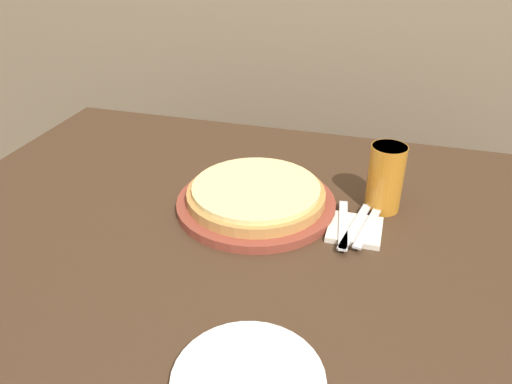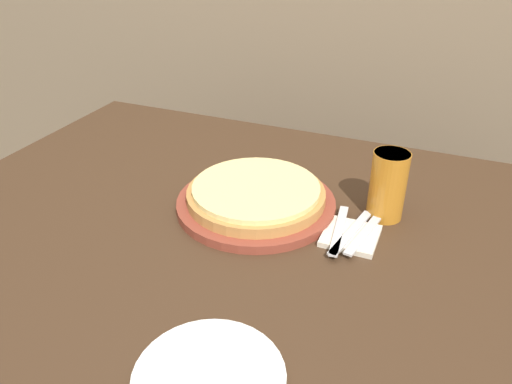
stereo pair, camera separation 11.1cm
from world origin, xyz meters
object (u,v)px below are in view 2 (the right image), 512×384
Objects in this scene: beer_glass at (388,183)px; pizza_on_board at (256,198)px; dinner_plate at (209,379)px; dinner_knife at (351,232)px; spoon at (363,235)px; fork at (339,230)px.

pizza_on_board is at bearing -164.57° from beer_glass.
dinner_knife is (0.10, 0.43, 0.01)m from dinner_plate.
pizza_on_board is at bearing 171.50° from spoon.
fork is 0.05m from spoon.
pizza_on_board is 0.23m from dinner_knife.
beer_glass reaches higher than pizza_on_board.
spoon is at bearing -0.00° from dinner_knife.
dinner_plate is at bearing -75.31° from pizza_on_board.
dinner_knife is 0.02m from spoon.
beer_glass is at bearing 67.33° from dinner_knife.
fork is 1.00× the size of dinner_knife.
spoon is (-0.02, -0.11, -0.07)m from beer_glass.
pizza_on_board is 0.48m from dinner_plate.
beer_glass reaches higher than spoon.
dinner_plate is 1.20× the size of dinner_knife.
pizza_on_board is 0.20m from fork.
beer_glass is at bearing 78.91° from spoon.
fork is at bearing -10.57° from pizza_on_board.
fork is at bearing 180.00° from spoon.
beer_glass is 0.14m from dinner_knife.
beer_glass is at bearing 74.58° from dinner_plate.
dinner_knife is at bearing 180.00° from spoon.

